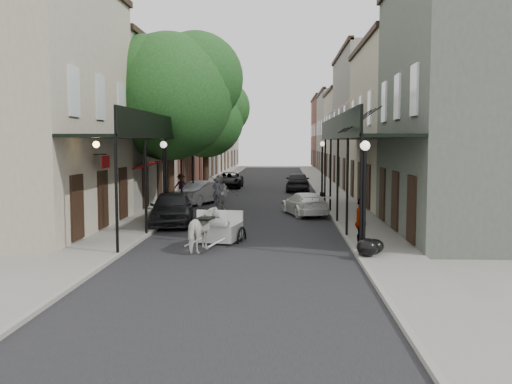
# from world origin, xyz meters

# --- Properties ---
(ground) EXTENTS (140.00, 140.00, 0.00)m
(ground) POSITION_xyz_m (0.00, 0.00, 0.00)
(ground) COLOR gray
(ground) RESTS_ON ground
(road) EXTENTS (8.00, 90.00, 0.01)m
(road) POSITION_xyz_m (0.00, 20.00, 0.01)
(road) COLOR black
(road) RESTS_ON ground
(sidewalk_left) EXTENTS (2.20, 90.00, 0.12)m
(sidewalk_left) POSITION_xyz_m (-5.00, 20.00, 0.06)
(sidewalk_left) COLOR gray
(sidewalk_left) RESTS_ON ground
(sidewalk_right) EXTENTS (2.20, 90.00, 0.12)m
(sidewalk_right) POSITION_xyz_m (5.00, 20.00, 0.06)
(sidewalk_right) COLOR gray
(sidewalk_right) RESTS_ON ground
(building_row_left) EXTENTS (5.00, 80.00, 10.50)m
(building_row_left) POSITION_xyz_m (-8.60, 30.00, 5.25)
(building_row_left) COLOR #B7AC92
(building_row_left) RESTS_ON ground
(building_row_right) EXTENTS (5.00, 80.00, 10.50)m
(building_row_right) POSITION_xyz_m (8.60, 30.00, 5.25)
(building_row_right) COLOR gray
(building_row_right) RESTS_ON ground
(gallery_left) EXTENTS (2.20, 18.05, 4.88)m
(gallery_left) POSITION_xyz_m (-4.79, 6.98, 4.05)
(gallery_left) COLOR black
(gallery_left) RESTS_ON sidewalk_left
(gallery_right) EXTENTS (2.20, 18.05, 4.88)m
(gallery_right) POSITION_xyz_m (4.79, 6.98, 4.05)
(gallery_right) COLOR black
(gallery_right) RESTS_ON sidewalk_right
(tree_near) EXTENTS (7.31, 6.80, 9.63)m
(tree_near) POSITION_xyz_m (-4.20, 10.18, 6.49)
(tree_near) COLOR #382619
(tree_near) RESTS_ON sidewalk_left
(tree_far) EXTENTS (6.45, 6.00, 8.61)m
(tree_far) POSITION_xyz_m (-4.25, 24.18, 5.84)
(tree_far) COLOR #382619
(tree_far) RESTS_ON sidewalk_left
(lamppost_right_near) EXTENTS (0.32, 0.32, 3.71)m
(lamppost_right_near) POSITION_xyz_m (4.10, -2.00, 2.05)
(lamppost_right_near) COLOR black
(lamppost_right_near) RESTS_ON sidewalk_right
(lamppost_left) EXTENTS (0.32, 0.32, 3.71)m
(lamppost_left) POSITION_xyz_m (-4.10, 6.00, 2.05)
(lamppost_left) COLOR black
(lamppost_left) RESTS_ON sidewalk_left
(lamppost_right_far) EXTENTS (0.32, 0.32, 3.71)m
(lamppost_right_far) POSITION_xyz_m (4.10, 18.00, 2.05)
(lamppost_right_far) COLOR black
(lamppost_right_far) RESTS_ON sidewalk_right
(horse) EXTENTS (1.15, 1.90, 1.50)m
(horse) POSITION_xyz_m (-1.26, -1.00, 0.75)
(horse) COLOR silver
(horse) RESTS_ON ground
(carriage) EXTENTS (1.79, 2.41, 2.51)m
(carriage) POSITION_xyz_m (-0.79, 1.29, 0.97)
(carriage) COLOR black
(carriage) RESTS_ON ground
(pedestrian_walking) EXTENTS (1.01, 0.81, 1.97)m
(pedestrian_walking) POSITION_xyz_m (-2.00, 11.10, 0.99)
(pedestrian_walking) COLOR #A1A098
(pedestrian_walking) RESTS_ON ground
(pedestrian_sidewalk_left) EXTENTS (1.16, 0.97, 1.56)m
(pedestrian_sidewalk_left) POSITION_xyz_m (-5.34, 17.18, 0.90)
(pedestrian_sidewalk_left) COLOR gray
(pedestrian_sidewalk_left) RESTS_ON sidewalk_left
(pedestrian_sidewalk_right) EXTENTS (0.46, 1.03, 1.74)m
(pedestrian_sidewalk_right) POSITION_xyz_m (4.20, -0.64, 0.99)
(pedestrian_sidewalk_right) COLOR gray
(pedestrian_sidewalk_right) RESTS_ON sidewalk_right
(car_left_near) EXTENTS (2.41, 4.78, 1.56)m
(car_left_near) POSITION_xyz_m (-3.60, 5.21, 0.78)
(car_left_near) COLOR black
(car_left_near) RESTS_ON ground
(car_left_mid) EXTENTS (3.01, 4.49, 1.40)m
(car_left_mid) POSITION_xyz_m (-3.60, 14.10, 0.70)
(car_left_mid) COLOR #9E9DA2
(car_left_mid) RESTS_ON ground
(car_left_far) EXTENTS (2.18, 4.68, 1.30)m
(car_left_far) POSITION_xyz_m (-3.03, 26.65, 0.65)
(car_left_far) COLOR black
(car_left_far) RESTS_ON ground
(car_right_near) EXTENTS (2.69, 4.43, 1.20)m
(car_right_near) POSITION_xyz_m (2.60, 9.00, 0.60)
(car_right_near) COLOR white
(car_right_near) RESTS_ON ground
(car_right_far) EXTENTS (1.90, 4.50, 1.52)m
(car_right_far) POSITION_xyz_m (2.60, 23.40, 0.76)
(car_right_far) COLOR black
(car_right_far) RESTS_ON ground
(trash_bags) EXTENTS (0.95, 1.10, 0.59)m
(trash_bags) POSITION_xyz_m (4.32, -2.03, 0.40)
(trash_bags) COLOR black
(trash_bags) RESTS_ON sidewalk_right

